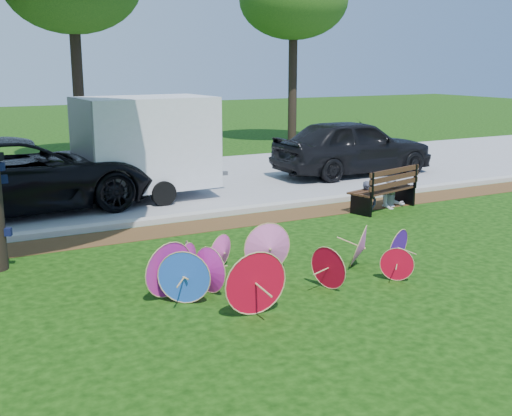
# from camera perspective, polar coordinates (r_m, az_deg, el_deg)

# --- Properties ---
(ground) EXTENTS (90.00, 90.00, 0.00)m
(ground) POSITION_cam_1_polar(r_m,az_deg,el_deg) (9.37, 3.06, -8.13)
(ground) COLOR black
(ground) RESTS_ON ground
(mulch_strip) EXTENTS (90.00, 1.00, 0.01)m
(mulch_strip) POSITION_cam_1_polar(r_m,az_deg,el_deg) (13.24, -7.00, -1.87)
(mulch_strip) COLOR #472D16
(mulch_strip) RESTS_ON ground
(curb) EXTENTS (90.00, 0.30, 0.12)m
(curb) POSITION_cam_1_polar(r_m,az_deg,el_deg) (13.86, -8.05, -0.99)
(curb) COLOR #B7B5AD
(curb) RESTS_ON ground
(street) EXTENTS (90.00, 8.00, 0.01)m
(street) POSITION_cam_1_polar(r_m,az_deg,el_deg) (17.75, -12.65, 1.69)
(street) COLOR gray
(street) RESTS_ON ground
(parasol_pile) EXTENTS (4.67, 2.25, 0.92)m
(parasol_pile) POSITION_cam_1_polar(r_m,az_deg,el_deg) (9.72, -0.06, -4.92)
(parasol_pile) COLOR #D960AB
(parasol_pile) RESTS_ON ground
(black_van) EXTENTS (6.33, 3.32, 1.70)m
(black_van) POSITION_cam_1_polar(r_m,az_deg,el_deg) (15.46, -20.23, 2.76)
(black_van) COLOR black
(black_van) RESTS_ON ground
(dark_pickup) EXTENTS (5.00, 2.02, 1.70)m
(dark_pickup) POSITION_cam_1_polar(r_m,az_deg,el_deg) (19.62, 8.61, 5.41)
(dark_pickup) COLOR black
(dark_pickup) RESTS_ON ground
(cargo_trailer) EXTENTS (3.25, 2.14, 2.82)m
(cargo_trailer) POSITION_cam_1_polar(r_m,az_deg,el_deg) (16.12, -9.71, 5.77)
(cargo_trailer) COLOR silver
(cargo_trailer) RESTS_ON ground
(park_bench) EXTENTS (2.00, 1.18, 0.98)m
(park_bench) POSITION_cam_1_polar(r_m,az_deg,el_deg) (15.12, 11.15, 1.72)
(park_bench) COLOR black
(park_bench) RESTS_ON ground
(person_left) EXTENTS (0.52, 0.37, 1.32)m
(person_left) POSITION_cam_1_polar(r_m,az_deg,el_deg) (14.91, 10.01, 2.27)
(person_left) COLOR #36384A
(person_left) RESTS_ON ground
(person_right) EXTENTS (0.73, 0.63, 1.30)m
(person_right) POSITION_cam_1_polar(r_m,az_deg,el_deg) (15.35, 12.08, 2.44)
(person_right) COLOR #B0B0B9
(person_right) RESTS_ON ground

